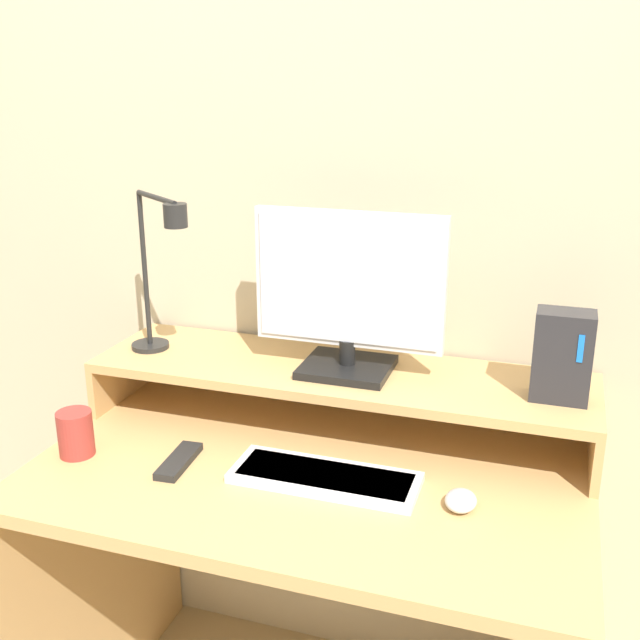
% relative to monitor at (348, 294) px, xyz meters
% --- Properties ---
extents(wall_back, '(6.00, 0.05, 2.50)m').
position_rel_monitor_xyz_m(wall_back, '(-0.02, 0.20, 0.15)').
color(wall_back, beige).
rests_on(wall_back, ground_plane).
extents(desk, '(1.14, 0.71, 0.78)m').
position_rel_monitor_xyz_m(desk, '(-0.02, -0.19, -0.56)').
color(desk, tan).
rests_on(desk, ground_plane).
extents(monitor_shelf, '(1.14, 0.31, 0.14)m').
position_rel_monitor_xyz_m(monitor_shelf, '(-0.02, 0.01, -0.20)').
color(monitor_shelf, tan).
rests_on(monitor_shelf, desk).
extents(monitor, '(0.43, 0.18, 0.36)m').
position_rel_monitor_xyz_m(monitor, '(0.00, 0.00, 0.00)').
color(monitor, black).
rests_on(monitor, monitor_shelf).
extents(desk_lamp, '(0.23, 0.19, 0.39)m').
position_rel_monitor_xyz_m(desk_lamp, '(-0.43, -0.06, 0.04)').
color(desk_lamp, black).
rests_on(desk_lamp, monitor_shelf).
extents(router_dock, '(0.12, 0.08, 0.19)m').
position_rel_monitor_xyz_m(router_dock, '(0.46, -0.01, -0.09)').
color(router_dock, '#28282D').
rests_on(router_dock, monitor_shelf).
extents(keyboard, '(0.38, 0.14, 0.02)m').
position_rel_monitor_xyz_m(keyboard, '(0.03, -0.25, -0.31)').
color(keyboard, white).
rests_on(keyboard, desk).
extents(mouse, '(0.06, 0.08, 0.03)m').
position_rel_monitor_xyz_m(mouse, '(0.30, -0.26, -0.31)').
color(mouse, silver).
rests_on(mouse, desk).
extents(remote_control, '(0.06, 0.15, 0.02)m').
position_rel_monitor_xyz_m(remote_control, '(-0.28, -0.28, -0.31)').
color(remote_control, black).
rests_on(remote_control, desk).
extents(mug, '(0.08, 0.08, 0.10)m').
position_rel_monitor_xyz_m(mug, '(-0.51, -0.31, -0.27)').
color(mug, '#9E332D').
rests_on(mug, desk).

